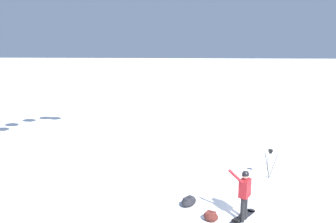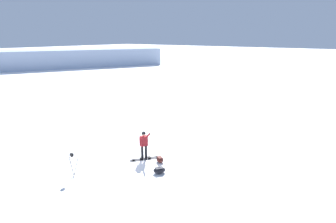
{
  "view_description": "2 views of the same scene",
  "coord_description": "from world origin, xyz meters",
  "px_view_note": "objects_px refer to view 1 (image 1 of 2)",
  "views": [
    {
      "loc": [
        10.45,
        -2.09,
        5.28
      ],
      "look_at": [
        -1.1,
        -3.18,
        3.04
      ],
      "focal_mm": 35.72,
      "sensor_mm": 36.0,
      "label": 1
    },
    {
      "loc": [
        -9.34,
        -9.85,
        6.68
      ],
      "look_at": [
        -1.44,
        -3.96,
        3.84
      ],
      "focal_mm": 28.18,
      "sensor_mm": 36.0,
      "label": 2
    }
  ],
  "objects_px": {
    "camera_tripod": "(270,157)",
    "gear_bag_large": "(211,216)",
    "snowboard": "(240,219)",
    "gear_bag_small": "(189,201)",
    "snowboarder": "(245,191)"
  },
  "relations": [
    {
      "from": "snowboard",
      "to": "camera_tripod",
      "type": "relative_size",
      "value": 1.22
    },
    {
      "from": "gear_bag_large",
      "to": "gear_bag_small",
      "type": "bearing_deg",
      "value": -142.96
    },
    {
      "from": "snowboarder",
      "to": "gear_bag_small",
      "type": "bearing_deg",
      "value": -114.55
    },
    {
      "from": "snowboard",
      "to": "gear_bag_small",
      "type": "bearing_deg",
      "value": -115.52
    },
    {
      "from": "snowboard",
      "to": "snowboarder",
      "type": "bearing_deg",
      "value": 81.52
    },
    {
      "from": "snowboarder",
      "to": "gear_bag_small",
      "type": "xyz_separation_m",
      "value": [
        -0.78,
        -1.72,
        -0.81
      ]
    },
    {
      "from": "snowboarder",
      "to": "gear_bag_large",
      "type": "bearing_deg",
      "value": -81.06
    },
    {
      "from": "snowboarder",
      "to": "camera_tripod",
      "type": "bearing_deg",
      "value": 157.43
    },
    {
      "from": "gear_bag_large",
      "to": "snowboarder",
      "type": "bearing_deg",
      "value": 98.94
    },
    {
      "from": "camera_tripod",
      "to": "gear_bag_large",
      "type": "bearing_deg",
      "value": -33.79
    },
    {
      "from": "snowboard",
      "to": "gear_bag_large",
      "type": "height_order",
      "value": "gear_bag_large"
    },
    {
      "from": "snowboarder",
      "to": "gear_bag_large",
      "type": "xyz_separation_m",
      "value": [
        0.16,
        -1.01,
        -0.81
      ]
    },
    {
      "from": "snowboard",
      "to": "gear_bag_small",
      "type": "height_order",
      "value": "gear_bag_small"
    },
    {
      "from": "snowboard",
      "to": "camera_tripod",
      "type": "height_order",
      "value": "camera_tripod"
    },
    {
      "from": "gear_bag_large",
      "to": "camera_tripod",
      "type": "relative_size",
      "value": 0.46
    }
  ]
}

